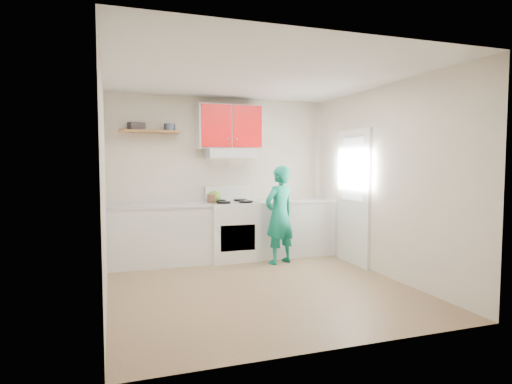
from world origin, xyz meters
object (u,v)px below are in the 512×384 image
object	(u,v)px
stove	(232,231)
person	(280,215)
tin	(170,127)
crock	(211,199)
kettle	(214,196)

from	to	relation	value
stove	person	bearing A→B (deg)	-39.03
stove	person	xyz separation A→B (m)	(0.61, -0.50, 0.29)
tin	person	distance (m)	2.16
tin	crock	size ratio (longest dim) A/B	1.10
crock	stove	bearing A→B (deg)	6.81
crock	person	world-z (taller)	person
kettle	person	xyz separation A→B (m)	(0.88, -0.62, -0.26)
kettle	person	world-z (taller)	person
kettle	crock	bearing A→B (deg)	-130.55
tin	kettle	size ratio (longest dim) A/B	0.81
crock	kettle	bearing A→B (deg)	63.28
stove	kettle	bearing A→B (deg)	155.71
crock	person	xyz separation A→B (m)	(0.96, -0.45, -0.23)
stove	tin	world-z (taller)	tin
stove	tin	xyz separation A→B (m)	(-0.95, 0.15, 1.63)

